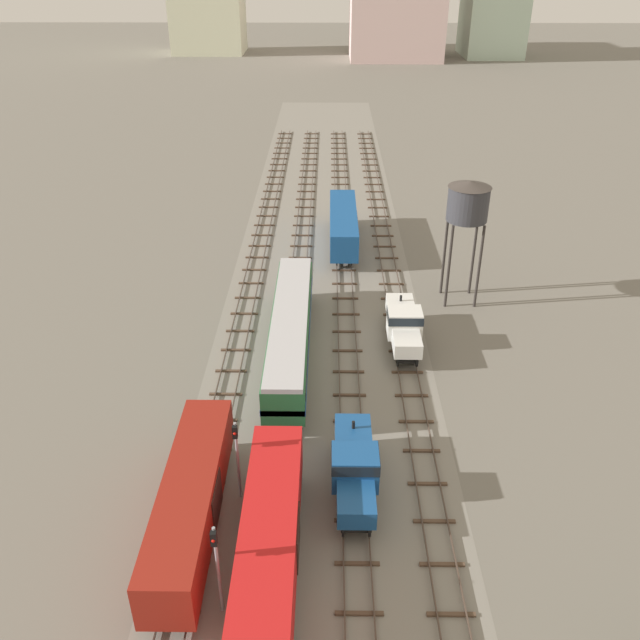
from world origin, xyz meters
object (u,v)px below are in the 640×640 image
freight_boxcar_far_left_near (191,499)px  signal_post_nearest (217,561)px  freight_boxcar_left_nearest (270,536)px  shunter_loco_centre_far (404,323)px  diesel_railcar_left_midfar (290,329)px  water_tower (468,203)px  signal_post_near (237,452)px  shunter_loco_centre_left_mid (355,466)px  freight_boxcar_centre_left_farther (343,224)px

freight_boxcar_far_left_near → signal_post_nearest: signal_post_nearest is taller
freight_boxcar_left_nearest → shunter_loco_centre_far: freight_boxcar_left_nearest is taller
diesel_railcar_left_midfar → water_tower: 19.07m
shunter_loco_centre_far → diesel_railcar_left_midfar: bearing=-166.7°
water_tower → shunter_loco_centre_far: bearing=-126.2°
shunter_loco_centre_far → signal_post_near: signal_post_near is taller
freight_boxcar_far_left_near → shunter_loco_centre_far: bearing=56.0°
shunter_loco_centre_left_mid → signal_post_near: bearing=-175.4°
signal_post_nearest → signal_post_near: 7.72m
shunter_loco_centre_far → freight_boxcar_centre_left_farther: (-4.48, 20.25, 0.44)m
shunter_loco_centre_far → signal_post_near: (-11.22, -17.31, 1.48)m
freight_boxcar_left_nearest → freight_boxcar_far_left_near: size_ratio=1.00×
water_tower → freight_boxcar_left_nearest: bearing=-115.9°
freight_boxcar_far_left_near → water_tower: 34.57m
freight_boxcar_left_nearest → water_tower: bearing=64.1°
freight_boxcar_centre_left_farther → signal_post_near: size_ratio=2.54×
diesel_railcar_left_midfar → signal_post_nearest: size_ratio=3.61×
freight_boxcar_far_left_near → signal_post_nearest: (2.24, -5.05, 1.13)m
freight_boxcar_far_left_near → freight_boxcar_centre_left_farther: size_ratio=1.00×
freight_boxcar_left_nearest → freight_boxcar_centre_left_farther: bearing=84.0°
diesel_railcar_left_midfar → freight_boxcar_left_nearest: bearing=-90.0°
freight_boxcar_far_left_near → signal_post_near: bearing=50.0°
signal_post_near → water_tower: bearing=56.0°
freight_boxcar_centre_left_farther → freight_boxcar_left_nearest: bearing=-96.0°
freight_boxcar_centre_left_farther → water_tower: water_tower is taller
freight_boxcar_left_nearest → water_tower: size_ratio=1.25×
freight_boxcar_far_left_near → shunter_loco_centre_left_mid: size_ratio=1.65×
freight_boxcar_far_left_near → shunter_loco_centre_left_mid: bearing=19.7°
diesel_railcar_left_midfar → signal_post_near: 15.38m
shunter_loco_centre_far → freight_boxcar_centre_left_farther: size_ratio=0.60×
shunter_loco_centre_left_mid → freight_boxcar_centre_left_farther: size_ratio=0.60×
shunter_loco_centre_left_mid → signal_post_nearest: size_ratio=1.49×
shunter_loco_centre_far → freight_boxcar_centre_left_farther: freight_boxcar_centre_left_farther is taller
shunter_loco_centre_left_mid → diesel_railcar_left_midfar: 15.33m
diesel_railcar_left_midfar → freight_boxcar_centre_left_farther: diesel_railcar_left_midfar is taller
shunter_loco_centre_far → water_tower: 12.21m
freight_boxcar_far_left_near → signal_post_near: signal_post_near is taller
shunter_loco_centre_left_mid → signal_post_nearest: 10.77m
freight_boxcar_left_nearest → signal_post_near: bearing=113.5°
freight_boxcar_left_nearest → shunter_loco_centre_left_mid: size_ratio=1.65×
diesel_railcar_left_midfar → signal_post_nearest: bearing=-95.6°
diesel_railcar_left_midfar → signal_post_near: size_ratio=3.73×
signal_post_nearest → freight_boxcar_left_nearest: bearing=48.6°
signal_post_near → shunter_loco_centre_left_mid: bearing=4.6°
water_tower → signal_post_near: (-17.01, -25.23, -5.78)m
shunter_loco_centre_left_mid → signal_post_nearest: signal_post_nearest is taller
shunter_loco_centre_left_mid → shunter_loco_centre_far: bearing=75.0°
freight_boxcar_far_left_near → freight_boxcar_centre_left_farther: 41.20m
freight_boxcar_left_nearest → diesel_railcar_left_midfar: 20.36m
freight_boxcar_left_nearest → freight_boxcar_centre_left_farther: (4.49, 42.72, 0.00)m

